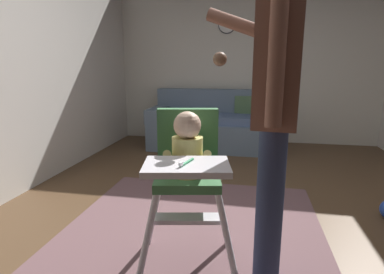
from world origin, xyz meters
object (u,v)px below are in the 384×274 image
wall_clock (227,25)px  adult_standing (274,112)px  couch (209,125)px  high_chair (188,162)px

wall_clock → adult_standing: bearing=-81.3°
couch → high_chair: (0.28, -3.00, 0.35)m
wall_clock → high_chair: bearing=-88.6°
wall_clock → couch: bearing=-112.4°
adult_standing → high_chair: bearing=-0.4°
high_chair → adult_standing: (0.45, -0.05, 0.30)m
adult_standing → wall_clock: 3.67m
high_chair → couch: bearing=174.5°
high_chair → wall_clock: wall_clock is taller
couch → adult_standing: (0.73, -3.05, 0.65)m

